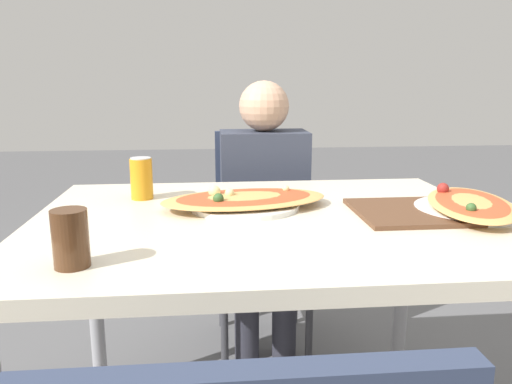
{
  "coord_description": "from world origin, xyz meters",
  "views": [
    {
      "loc": [
        -0.15,
        -1.25,
        1.13
      ],
      "look_at": [
        -0.03,
        0.03,
        0.83
      ],
      "focal_mm": 35.0,
      "sensor_mm": 36.0,
      "label": 1
    }
  ],
  "objects_px": {
    "pizza_main": "(244,200)",
    "drink_glass": "(70,239)",
    "chair_far_seated": "(261,228)",
    "soda_can": "(142,178)",
    "dining_table": "(267,244)",
    "person_seated": "(264,200)",
    "pizza_second": "(470,205)"
  },
  "relations": [
    {
      "from": "dining_table",
      "to": "chair_far_seated",
      "type": "height_order",
      "value": "chair_far_seated"
    },
    {
      "from": "pizza_main",
      "to": "drink_glass",
      "type": "height_order",
      "value": "drink_glass"
    },
    {
      "from": "person_seated",
      "to": "pizza_main",
      "type": "relative_size",
      "value": 2.22
    },
    {
      "from": "person_seated",
      "to": "drink_glass",
      "type": "height_order",
      "value": "person_seated"
    },
    {
      "from": "pizza_main",
      "to": "soda_can",
      "type": "distance_m",
      "value": 0.33
    },
    {
      "from": "pizza_main",
      "to": "soda_can",
      "type": "bearing_deg",
      "value": 156.06
    },
    {
      "from": "dining_table",
      "to": "drink_glass",
      "type": "bearing_deg",
      "value": -142.31
    },
    {
      "from": "dining_table",
      "to": "soda_can",
      "type": "bearing_deg",
      "value": 145.8
    },
    {
      "from": "dining_table",
      "to": "person_seated",
      "type": "height_order",
      "value": "person_seated"
    },
    {
      "from": "chair_far_seated",
      "to": "soda_can",
      "type": "distance_m",
      "value": 0.78
    },
    {
      "from": "dining_table",
      "to": "drink_glass",
      "type": "height_order",
      "value": "drink_glass"
    },
    {
      "from": "pizza_main",
      "to": "drink_glass",
      "type": "distance_m",
      "value": 0.56
    },
    {
      "from": "chair_far_seated",
      "to": "soda_can",
      "type": "height_order",
      "value": "chair_far_seated"
    },
    {
      "from": "person_seated",
      "to": "dining_table",
      "type": "bearing_deg",
      "value": 84.18
    },
    {
      "from": "soda_can",
      "to": "drink_glass",
      "type": "distance_m",
      "value": 0.56
    },
    {
      "from": "pizza_main",
      "to": "pizza_second",
      "type": "bearing_deg",
      "value": -10.59
    },
    {
      "from": "chair_far_seated",
      "to": "drink_glass",
      "type": "height_order",
      "value": "chair_far_seated"
    },
    {
      "from": "chair_far_seated",
      "to": "pizza_second",
      "type": "xyz_separation_m",
      "value": [
        0.48,
        -0.81,
        0.29
      ]
    },
    {
      "from": "pizza_main",
      "to": "drink_glass",
      "type": "relative_size",
      "value": 4.47
    },
    {
      "from": "person_seated",
      "to": "pizza_main",
      "type": "bearing_deg",
      "value": 78.12
    },
    {
      "from": "pizza_main",
      "to": "soda_can",
      "type": "height_order",
      "value": "soda_can"
    },
    {
      "from": "chair_far_seated",
      "to": "pizza_second",
      "type": "bearing_deg",
      "value": 120.98
    },
    {
      "from": "person_seated",
      "to": "pizza_second",
      "type": "distance_m",
      "value": 0.85
    },
    {
      "from": "pizza_second",
      "to": "chair_far_seated",
      "type": "bearing_deg",
      "value": 120.98
    },
    {
      "from": "pizza_main",
      "to": "pizza_second",
      "type": "xyz_separation_m",
      "value": [
        0.6,
        -0.11,
        -0.0
      ]
    },
    {
      "from": "person_seated",
      "to": "pizza_second",
      "type": "height_order",
      "value": "person_seated"
    },
    {
      "from": "soda_can",
      "to": "pizza_second",
      "type": "relative_size",
      "value": 0.27
    },
    {
      "from": "dining_table",
      "to": "pizza_second",
      "type": "height_order",
      "value": "pizza_second"
    },
    {
      "from": "person_seated",
      "to": "chair_far_seated",
      "type": "bearing_deg",
      "value": -90.0
    },
    {
      "from": "chair_far_seated",
      "to": "drink_glass",
      "type": "bearing_deg",
      "value": 66.66
    },
    {
      "from": "dining_table",
      "to": "pizza_main",
      "type": "relative_size",
      "value": 2.41
    },
    {
      "from": "dining_table",
      "to": "chair_far_seated",
      "type": "distance_m",
      "value": 0.83
    }
  ]
}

